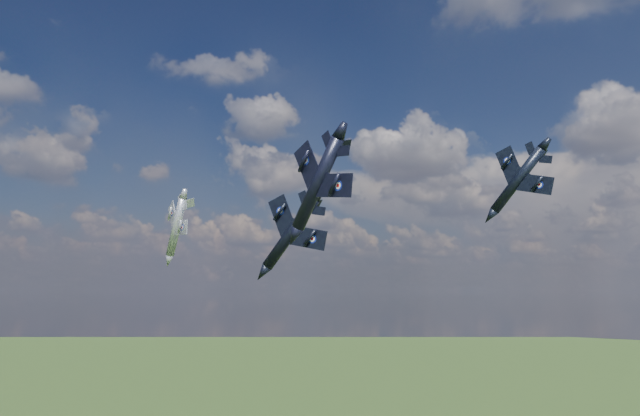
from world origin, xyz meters
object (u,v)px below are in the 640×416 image
Objects in this scene: jet_lead_navy at (291,233)px; jet_right_navy at (318,183)px; jet_high_navy at (518,180)px; jet_left_silver at (176,227)px.

jet_right_navy is (14.83, -12.77, 3.31)m from jet_lead_navy.
jet_high_navy is 1.06× the size of jet_left_silver.
jet_left_silver is at bearing -155.88° from jet_high_navy.
jet_right_navy reaches higher than jet_lead_navy.
jet_left_silver is at bearing 176.79° from jet_lead_navy.
jet_lead_navy is 19.85m from jet_right_navy.
jet_lead_navy is 1.08× the size of jet_right_navy.
jet_lead_navy is 20.02m from jet_left_silver.
jet_high_navy is 48.75m from jet_left_silver.
jet_left_silver is at bearing 171.75° from jet_right_navy.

